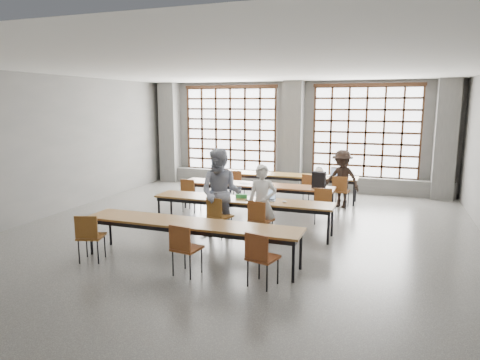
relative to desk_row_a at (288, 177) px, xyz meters
name	(u,v)px	position (x,y,z in m)	size (l,w,h in m)	color
floor	(239,233)	(-0.21, -3.70, -0.66)	(11.00, 11.00, 0.00)	#4E4E4C
ceiling	(239,68)	(-0.21, -3.70, 2.84)	(11.00, 11.00, 0.00)	silver
wall_back	(295,135)	(-0.21, 1.80, 1.09)	(10.00, 10.00, 0.00)	#595957
wall_front	(39,219)	(-0.21, -9.20, 1.09)	(10.00, 10.00, 0.00)	#595957
wall_left	(51,146)	(-5.21, -3.70, 1.09)	(11.00, 11.00, 0.00)	#595957
column_left	(170,133)	(-4.71, 1.52, 1.09)	(0.60, 0.55, 3.50)	#565654
column_mid	(293,136)	(-0.21, 1.52, 1.09)	(0.60, 0.55, 3.50)	#565654
column_right	(445,140)	(4.29, 1.52, 1.09)	(0.60, 0.55, 3.50)	#565654
window_left	(230,129)	(-2.46, 1.72, 1.24)	(3.32, 0.12, 3.00)	white
window_right	(366,132)	(2.04, 1.72, 1.24)	(3.32, 0.12, 3.00)	white
sill_ledge	(293,181)	(-0.21, 1.60, -0.41)	(9.80, 0.35, 0.50)	#565654
desk_row_a	(288,177)	(0.00, 0.00, 0.00)	(4.00, 0.70, 0.73)	brown
desk_row_b	(256,187)	(-0.43, -1.75, 0.00)	(4.00, 0.70, 0.73)	brown
desk_row_c	(242,202)	(-0.20, -3.53, 0.00)	(4.00, 0.70, 0.73)	brown
desk_row_d	(191,226)	(-0.46, -5.58, 0.00)	(4.00, 0.70, 0.73)	brown
chair_back_left	(236,182)	(-1.40, -0.63, -0.13)	(0.43, 0.43, 0.88)	brown
chair_back_mid	(310,186)	(0.78, -0.63, -0.13)	(0.52, 0.53, 0.88)	brown
chair_back_right	(340,188)	(1.59, -0.63, -0.13)	(0.47, 0.47, 0.88)	brown
chair_mid_left	(190,192)	(-2.04, -2.38, -0.13)	(0.46, 0.46, 0.88)	brown
chair_mid_centre	(265,197)	(-0.01, -2.38, -0.13)	(0.52, 0.52, 0.88)	brown
chair_mid_right	(323,202)	(1.38, -2.38, -0.13)	(0.48, 0.48, 0.88)	brown
chair_front_left	(218,213)	(-0.52, -4.16, -0.13)	(0.52, 0.52, 0.88)	brown
chair_front_right	(259,217)	(0.38, -4.16, -0.13)	(0.50, 0.51, 0.88)	brown
chair_near_left	(89,233)	(-2.14, -6.20, -0.13)	(0.52, 0.52, 0.88)	brown
chair_near_mid	(184,245)	(-0.27, -6.21, -0.13)	(0.48, 0.48, 0.88)	brown
chair_near_right	(260,254)	(1.02, -6.20, -0.13)	(0.51, 0.51, 0.88)	brown
student_male	(262,203)	(0.40, -4.03, 0.13)	(0.58, 0.38, 1.58)	silver
student_female	(221,193)	(-0.50, -4.03, 0.27)	(0.91, 0.71, 1.88)	#172245
student_back	(342,179)	(1.60, -0.50, 0.12)	(1.01, 0.58, 1.56)	black
laptop_front	(268,197)	(0.34, -3.42, 0.13)	(0.40, 0.35, 0.26)	#B7B7BC
laptop_back	(336,174)	(1.36, 0.11, 0.13)	(0.42, 0.37, 0.26)	silver
mouse	(284,202)	(0.75, -3.55, 0.08)	(0.10, 0.06, 0.04)	white
green_box	(241,196)	(-0.25, -3.45, 0.11)	(0.25, 0.09, 0.09)	#2C893D
phone	(249,200)	(-0.02, -3.63, 0.07)	(0.13, 0.06, 0.01)	black
paper_sheet_b	(245,184)	(-0.73, -1.80, 0.07)	(0.30, 0.21, 0.00)	white
paper_sheet_c	(260,184)	(-0.33, -1.75, 0.07)	(0.30, 0.21, 0.00)	white
backpack	(319,180)	(1.17, -1.70, 0.27)	(0.32, 0.20, 0.40)	black
plastic_bag	(319,171)	(0.90, 0.05, 0.21)	(0.26, 0.21, 0.29)	white
red_pouch	(91,234)	(-2.16, -6.13, -0.16)	(0.20, 0.08, 0.06)	#A9142D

